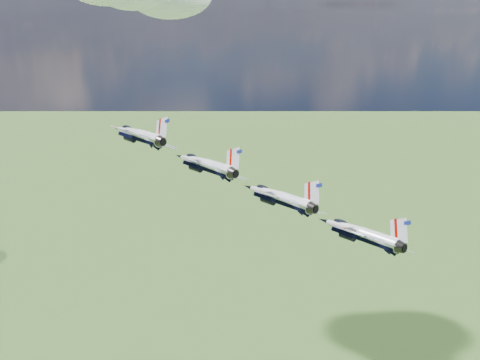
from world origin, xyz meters
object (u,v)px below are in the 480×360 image
object	(u,v)px
jet_1	(204,164)
jet_0	(137,134)
jet_2	(278,197)
jet_3	(359,233)

from	to	relation	value
jet_1	jet_0	bearing A→B (deg)	112.77
jet_1	jet_2	size ratio (longest dim) A/B	1.00
jet_0	jet_3	xyz separation A→B (m)	(25.17, -23.37, -9.71)
jet_0	jet_1	world-z (taller)	jet_0
jet_0	jet_2	world-z (taller)	jet_0
jet_1	jet_3	xyz separation A→B (m)	(16.78, -15.58, -6.47)
jet_0	jet_3	world-z (taller)	jet_0
jet_1	jet_2	xyz separation A→B (m)	(8.39, -7.79, -3.24)
jet_2	jet_1	bearing A→B (deg)	112.77
jet_2	jet_3	bearing A→B (deg)	-67.23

